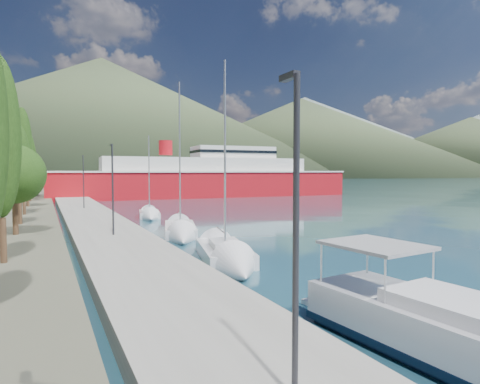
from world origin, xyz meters
TOP-DOWN VIEW (x-y plane):
  - ground at (0.00, 120.00)m, footprint 1400.00×1400.00m
  - quay at (-9.00, 26.00)m, footprint 5.00×88.00m
  - hills_far at (138.59, 618.73)m, footprint 1480.00×900.00m
  - hills_near at (98.04, 372.50)m, footprint 1010.00×520.00m
  - tree_row at (-14.90, 30.47)m, footprint 4.06×63.17m
  - lamp_posts at (-9.00, 14.87)m, footprint 0.15×43.49m
  - sailboat_near at (-4.37, 6.17)m, footprint 4.39×8.81m
  - sailboat_mid at (-3.88, 16.16)m, footprint 4.70×9.31m
  - sailboat_far at (-3.05, 29.45)m, footprint 3.36×6.90m
  - ferry at (16.16, 61.97)m, footprint 58.35×15.97m

SIDE VIEW (x-z plane):
  - ground at x=0.00m, z-range 0.00..0.00m
  - sailboat_far at x=-3.05m, z-range -4.58..5.14m
  - sailboat_mid at x=-3.88m, z-range -6.17..6.79m
  - sailboat_near at x=-4.37m, z-range -5.75..6.40m
  - quay at x=-9.00m, z-range 0.00..0.80m
  - ferry at x=16.16m, z-range -2.24..9.21m
  - lamp_posts at x=-9.00m, z-range 1.05..7.11m
  - tree_row at x=-14.90m, z-range 0.38..11.07m
  - hills_near at x=98.04m, z-range -8.32..106.68m
  - hills_far at x=138.59m, z-range -12.61..167.39m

